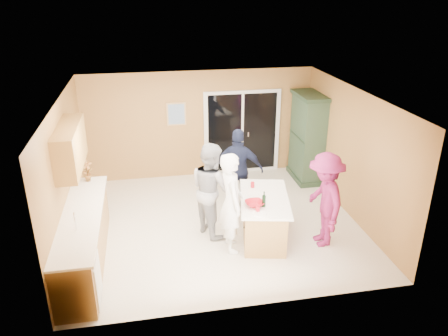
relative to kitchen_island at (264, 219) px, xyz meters
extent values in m
plane|color=silver|center=(-0.76, 0.68, -0.39)|extent=(5.50, 5.50, 0.00)
cube|color=white|center=(-0.76, 0.68, 2.21)|extent=(5.50, 5.00, 0.10)
cube|color=tan|center=(-0.76, 3.18, 0.91)|extent=(5.50, 0.10, 2.60)
cube|color=tan|center=(-0.76, -1.82, 0.91)|extent=(5.50, 0.10, 2.60)
cube|color=tan|center=(-3.51, 0.68, 0.91)|extent=(0.10, 5.00, 2.60)
cube|color=tan|center=(1.99, 0.68, 0.91)|extent=(0.10, 5.00, 2.60)
cube|color=#AB7B42|center=(-3.21, -0.22, 0.06)|extent=(0.60, 3.00, 0.90)
cube|color=silver|center=(-3.20, -1.32, 0.01)|extent=(0.62, 0.60, 0.72)
cube|color=white|center=(-3.19, -0.22, 0.53)|extent=(0.65, 3.05, 0.04)
cylinder|color=silver|center=(-3.21, -0.72, 0.70)|extent=(0.02, 0.02, 0.30)
cube|color=#AB7B42|center=(-3.33, 0.48, 1.48)|extent=(0.35, 1.60, 0.75)
cube|color=silver|center=(0.29, 3.15, 0.66)|extent=(1.90, 0.05, 2.10)
cube|color=black|center=(0.29, 3.13, 0.66)|extent=(1.70, 0.03, 1.94)
cube|color=silver|center=(0.29, 3.13, 0.66)|extent=(0.06, 0.04, 1.94)
cube|color=silver|center=(0.44, 3.12, 0.61)|extent=(0.02, 0.03, 0.12)
cube|color=tan|center=(-1.31, 3.16, 1.21)|extent=(0.46, 0.03, 0.56)
cube|color=#5177A8|center=(-1.31, 3.15, 1.21)|extent=(0.38, 0.02, 0.48)
cube|color=#AB7B42|center=(0.00, 0.00, 0.01)|extent=(1.01, 1.54, 0.80)
cube|color=white|center=(0.00, 0.00, 0.43)|extent=(1.18, 1.74, 0.04)
cube|color=black|center=(0.00, 0.00, -0.35)|extent=(0.92, 1.45, 0.09)
cube|color=#223724|center=(1.73, 2.45, -0.33)|extent=(0.59, 1.11, 0.13)
cube|color=#2F4732|center=(1.73, 2.45, 0.66)|extent=(0.53, 1.05, 1.97)
cube|color=#223724|center=(1.73, 2.45, 1.69)|extent=(0.61, 1.16, 0.08)
imported|color=white|center=(-0.67, -0.24, 0.53)|extent=(0.46, 0.68, 1.84)
imported|color=#B0B0B3|center=(-0.92, 0.40, 0.51)|extent=(0.97, 1.08, 1.81)
imported|color=#1B203C|center=(-0.21, 1.27, 0.48)|extent=(1.11, 0.71, 1.75)
imported|color=maroon|center=(1.00, -0.37, 0.49)|extent=(0.70, 1.17, 1.77)
imported|color=#B2131E|center=(-0.26, -0.27, 0.49)|extent=(0.35, 0.35, 0.08)
imported|color=red|center=(-3.21, 1.11, 0.76)|extent=(0.26, 0.20, 0.44)
cylinder|color=#B2131E|center=(-0.26, -0.51, 0.50)|extent=(0.09, 0.09, 0.11)
cylinder|color=#B2131E|center=(-0.11, 0.46, 0.50)|extent=(0.08, 0.08, 0.11)
cylinder|color=black|center=(-0.11, -0.33, 0.55)|extent=(0.07, 0.07, 0.21)
cylinder|color=black|center=(-0.11, -0.33, 0.69)|extent=(0.02, 0.02, 0.08)
cylinder|color=white|center=(-0.26, -0.58, 0.45)|extent=(0.27, 0.27, 0.02)
camera|label=1|loc=(-2.04, -6.86, 4.05)|focal=35.00mm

